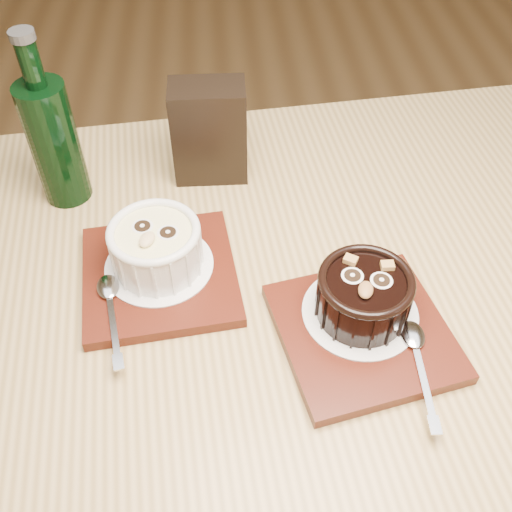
{
  "coord_description": "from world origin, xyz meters",
  "views": [
    {
      "loc": [
        -0.17,
        -0.51,
        1.3
      ],
      "look_at": [
        -0.14,
        -0.06,
        0.81
      ],
      "focal_mm": 42.0,
      "sensor_mm": 36.0,
      "label": 1
    }
  ],
  "objects_px": {
    "tray_left": "(160,275)",
    "ramekin_white": "(156,245)",
    "ramekin_dark": "(364,294)",
    "green_bottle": "(53,139)",
    "tray_right": "(363,332)",
    "table": "(276,350)",
    "condiment_stand": "(209,132)"
  },
  "relations": [
    {
      "from": "ramekin_dark",
      "to": "table",
      "type": "bearing_deg",
      "value": 178.94
    },
    {
      "from": "tray_left",
      "to": "condiment_stand",
      "type": "bearing_deg",
      "value": 71.22
    },
    {
      "from": "tray_left",
      "to": "ramekin_white",
      "type": "bearing_deg",
      "value": 90.72
    },
    {
      "from": "table",
      "to": "tray_left",
      "type": "xyz_separation_m",
      "value": [
        -0.14,
        0.05,
        0.1
      ]
    },
    {
      "from": "ramekin_white",
      "to": "ramekin_dark",
      "type": "height_order",
      "value": "ramekin_white"
    },
    {
      "from": "tray_left",
      "to": "ramekin_white",
      "type": "distance_m",
      "value": 0.04
    },
    {
      "from": "ramekin_white",
      "to": "ramekin_dark",
      "type": "xyz_separation_m",
      "value": [
        0.23,
        -0.09,
        -0.0
      ]
    },
    {
      "from": "tray_left",
      "to": "tray_right",
      "type": "xyz_separation_m",
      "value": [
        0.23,
        -0.1,
        0.0
      ]
    },
    {
      "from": "ramekin_dark",
      "to": "green_bottle",
      "type": "xyz_separation_m",
      "value": [
        -0.36,
        0.25,
        0.04
      ]
    },
    {
      "from": "tray_right",
      "to": "ramekin_white",
      "type": "bearing_deg",
      "value": 154.17
    },
    {
      "from": "table",
      "to": "ramekin_white",
      "type": "relative_size",
      "value": 11.82
    },
    {
      "from": "tray_right",
      "to": "condiment_stand",
      "type": "xyz_separation_m",
      "value": [
        -0.16,
        0.3,
        0.06
      ]
    },
    {
      "from": "tray_left",
      "to": "tray_right",
      "type": "bearing_deg",
      "value": -24.06
    },
    {
      "from": "tray_left",
      "to": "tray_right",
      "type": "distance_m",
      "value": 0.25
    },
    {
      "from": "table",
      "to": "tray_left",
      "type": "height_order",
      "value": "tray_left"
    },
    {
      "from": "ramekin_white",
      "to": "condiment_stand",
      "type": "relative_size",
      "value": 0.77
    },
    {
      "from": "tray_right",
      "to": "green_bottle",
      "type": "relative_size",
      "value": 0.76
    },
    {
      "from": "tray_left",
      "to": "green_bottle",
      "type": "bearing_deg",
      "value": 128.1
    },
    {
      "from": "ramekin_white",
      "to": "condiment_stand",
      "type": "distance_m",
      "value": 0.2
    },
    {
      "from": "ramekin_white",
      "to": "tray_right",
      "type": "relative_size",
      "value": 0.6
    },
    {
      "from": "tray_right",
      "to": "green_bottle",
      "type": "distance_m",
      "value": 0.45
    },
    {
      "from": "table",
      "to": "green_bottle",
      "type": "xyz_separation_m",
      "value": [
        -0.27,
        0.22,
        0.18
      ]
    },
    {
      "from": "ramekin_white",
      "to": "green_bottle",
      "type": "xyz_separation_m",
      "value": [
        -0.13,
        0.16,
        0.04
      ]
    },
    {
      "from": "condiment_stand",
      "to": "ramekin_dark",
      "type": "bearing_deg",
      "value": -60.22
    },
    {
      "from": "ramekin_white",
      "to": "tray_right",
      "type": "distance_m",
      "value": 0.26
    },
    {
      "from": "tray_left",
      "to": "ramekin_dark",
      "type": "distance_m",
      "value": 0.24
    },
    {
      "from": "ramekin_dark",
      "to": "condiment_stand",
      "type": "bearing_deg",
      "value": 136.38
    },
    {
      "from": "table",
      "to": "tray_right",
      "type": "xyz_separation_m",
      "value": [
        0.09,
        -0.05,
        0.1
      ]
    },
    {
      "from": "table",
      "to": "condiment_stand",
      "type": "relative_size",
      "value": 9.08
    },
    {
      "from": "table",
      "to": "green_bottle",
      "type": "distance_m",
      "value": 0.39
    },
    {
      "from": "table",
      "to": "ramekin_dark",
      "type": "distance_m",
      "value": 0.17
    },
    {
      "from": "table",
      "to": "condiment_stand",
      "type": "height_order",
      "value": "condiment_stand"
    }
  ]
}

